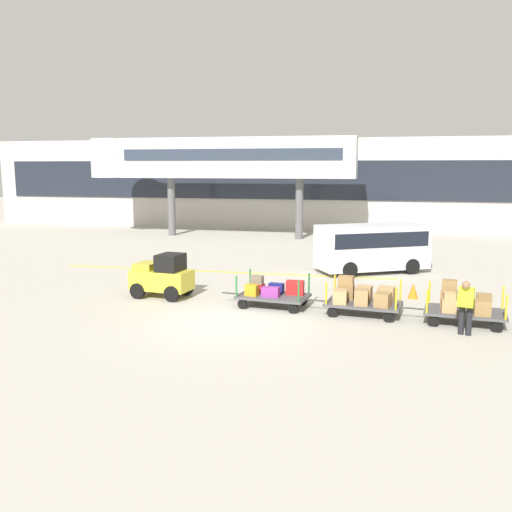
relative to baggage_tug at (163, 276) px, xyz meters
name	(u,v)px	position (x,y,z in m)	size (l,w,h in m)	color
ground_plane	(230,323)	(3.26, -2.71, -0.75)	(120.00, 120.00, 0.00)	#B2ADA0
apron_lead_line	(222,272)	(0.72, 5.11, -0.75)	(15.14, 0.20, 0.01)	yellow
terminal_building	(324,184)	(3.26, 23.26, 2.59)	(52.88, 2.51, 6.68)	#BCB7AD
jet_bridge	(208,159)	(-3.78, 17.28, 4.40)	(18.02, 3.00, 6.51)	#B7B7BC
baggage_tug	(163,276)	(0.00, 0.00, 0.00)	(2.22, 1.45, 1.58)	gold
baggage_cart_lead	(273,292)	(4.11, -0.45, -0.27)	(3.07, 1.67, 1.10)	#4C4C4F
baggage_cart_middle	(363,298)	(7.09, -0.87, -0.20)	(3.07, 1.67, 1.16)	#4C4C4F
baggage_cart_tail	(464,306)	(10.06, -1.22, -0.20)	(3.07, 1.67, 1.25)	#4C4C4F
baggage_handler	(466,305)	(9.93, -2.45, 0.11)	(0.51, 0.52, 1.56)	black
shuttle_van	(372,245)	(7.18, 6.56, 0.48)	(5.12, 3.99, 2.10)	silver
safety_cone_near	(183,268)	(-0.80, 4.20, -0.48)	(0.36, 0.36, 0.55)	#EA590F
safety_cone_far	(413,291)	(8.75, 1.80, -0.48)	(0.36, 0.36, 0.55)	orange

